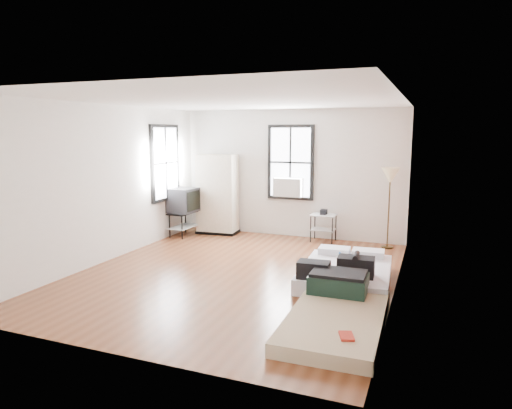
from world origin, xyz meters
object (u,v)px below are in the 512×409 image
at_px(mattress_main, 345,272).
at_px(wardrobe, 217,194).
at_px(side_table, 324,220).
at_px(tv_stand, 183,202).
at_px(mattress_bare, 337,310).
at_px(floor_lamp, 390,180).

height_order(mattress_main, wardrobe, wardrobe).
distance_m(mattress_main, side_table, 2.66).
relative_size(wardrobe, tv_stand, 1.67).
bearing_deg(mattress_bare, mattress_main, 95.21).
bearing_deg(wardrobe, mattress_main, -39.66).
distance_m(mattress_main, tv_stand, 4.42).
height_order(side_table, tv_stand, tv_stand).
distance_m(wardrobe, side_table, 2.50).
relative_size(mattress_bare, floor_lamp, 1.30).
bearing_deg(mattress_main, wardrobe, 141.07).
height_order(side_table, floor_lamp, floor_lamp).
height_order(mattress_bare, tv_stand, tv_stand).
height_order(mattress_main, tv_stand, tv_stand).
xyz_separation_m(mattress_bare, tv_stand, (-4.13, 3.38, 0.64)).
distance_m(mattress_bare, side_table, 4.16).
bearing_deg(wardrobe, tv_stand, -140.64).
relative_size(side_table, tv_stand, 0.64).
bearing_deg(floor_lamp, wardrobe, -180.00).
xyz_separation_m(side_table, floor_lamp, (1.33, -0.07, 0.91)).
relative_size(floor_lamp, tv_stand, 1.50).
height_order(mattress_main, mattress_bare, mattress_main).
distance_m(side_table, tv_stand, 3.11).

